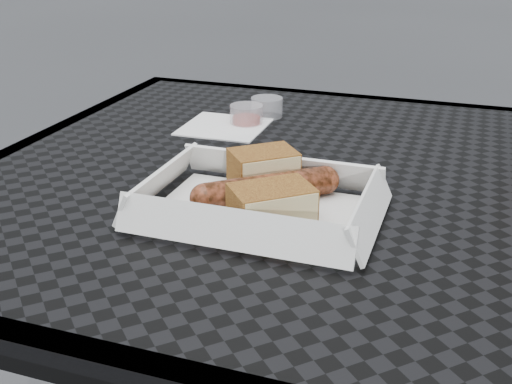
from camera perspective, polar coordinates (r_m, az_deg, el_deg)
patio_table at (r=0.83m, az=3.21°, el=-3.12°), size 0.80×0.80×0.74m
food_tray at (r=0.69m, az=0.28°, el=-1.83°), size 0.22×0.15×0.00m
bratwurst at (r=0.70m, az=0.97°, el=0.28°), size 0.14×0.12×0.03m
bread_near at (r=0.73m, az=0.65°, el=1.99°), size 0.09×0.09×0.05m
bread_far at (r=0.65m, az=1.40°, el=-1.23°), size 0.10×0.09×0.04m
veg_garnish at (r=0.63m, az=3.24°, el=-3.97°), size 0.03×0.03×0.00m
napkin at (r=0.97m, az=-2.83°, el=5.83°), size 0.12×0.12×0.00m
condiment_cup_sauce at (r=0.98m, az=-0.86°, el=6.87°), size 0.05×0.05×0.03m
condiment_cup_empty at (r=1.02m, az=0.97°, el=7.55°), size 0.05×0.05×0.03m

